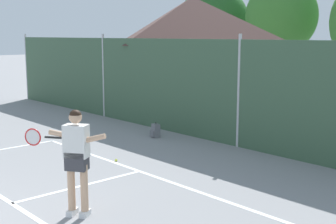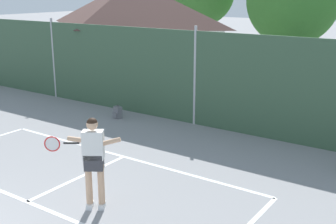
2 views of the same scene
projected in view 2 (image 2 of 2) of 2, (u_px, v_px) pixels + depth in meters
chainlink_fence at (195, 78)px, 13.64m from camera, size 26.09×0.09×3.11m
clubhouse_building at (134, 33)px, 18.79m from camera, size 6.90×4.88×4.54m
tennis_player at (93, 155)px, 8.34m from camera, size 1.17×0.93×1.85m
tennis_ball at (97, 147)px, 11.90m from camera, size 0.07×0.07×0.07m
backpack_grey at (118, 112)px, 14.61m from camera, size 0.32×0.30×0.46m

